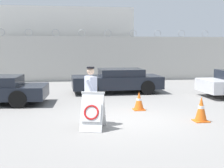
{
  "coord_description": "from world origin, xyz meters",
  "views": [
    {
      "loc": [
        -1.85,
        -9.24,
        2.25
      ],
      "look_at": [
        -0.42,
        0.61,
        1.04
      ],
      "focal_mm": 50.0,
      "sensor_mm": 36.0,
      "label": 1
    }
  ],
  "objects_px": {
    "traffic_cone_mid": "(201,109)",
    "traffic_cone_far": "(139,101)",
    "barricade_sign": "(93,111)",
    "security_guard": "(91,93)",
    "parked_car_rear_sedan": "(117,80)"
  },
  "relations": [
    {
      "from": "security_guard",
      "to": "parked_car_rear_sedan",
      "type": "relative_size",
      "value": 0.39
    },
    {
      "from": "traffic_cone_far",
      "to": "parked_car_rear_sedan",
      "type": "relative_size",
      "value": 0.15
    },
    {
      "from": "parked_car_rear_sedan",
      "to": "traffic_cone_mid",
      "type": "bearing_deg",
      "value": 102.94
    },
    {
      "from": "traffic_cone_mid",
      "to": "traffic_cone_far",
      "type": "height_order",
      "value": "traffic_cone_mid"
    },
    {
      "from": "traffic_cone_mid",
      "to": "traffic_cone_far",
      "type": "bearing_deg",
      "value": 127.08
    },
    {
      "from": "security_guard",
      "to": "traffic_cone_mid",
      "type": "relative_size",
      "value": 2.2
    },
    {
      "from": "parked_car_rear_sedan",
      "to": "barricade_sign",
      "type": "bearing_deg",
      "value": 73.95
    },
    {
      "from": "traffic_cone_far",
      "to": "barricade_sign",
      "type": "bearing_deg",
      "value": -128.16
    },
    {
      "from": "barricade_sign",
      "to": "traffic_cone_mid",
      "type": "relative_size",
      "value": 1.36
    },
    {
      "from": "barricade_sign",
      "to": "traffic_cone_far",
      "type": "height_order",
      "value": "barricade_sign"
    },
    {
      "from": "traffic_cone_mid",
      "to": "parked_car_rear_sedan",
      "type": "distance_m",
      "value": 6.36
    },
    {
      "from": "traffic_cone_far",
      "to": "parked_car_rear_sedan",
      "type": "distance_m",
      "value": 4.24
    },
    {
      "from": "security_guard",
      "to": "traffic_cone_far",
      "type": "relative_size",
      "value": 2.56
    },
    {
      "from": "traffic_cone_far",
      "to": "security_guard",
      "type": "bearing_deg",
      "value": -136.49
    },
    {
      "from": "barricade_sign",
      "to": "security_guard",
      "type": "relative_size",
      "value": 0.62
    }
  ]
}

